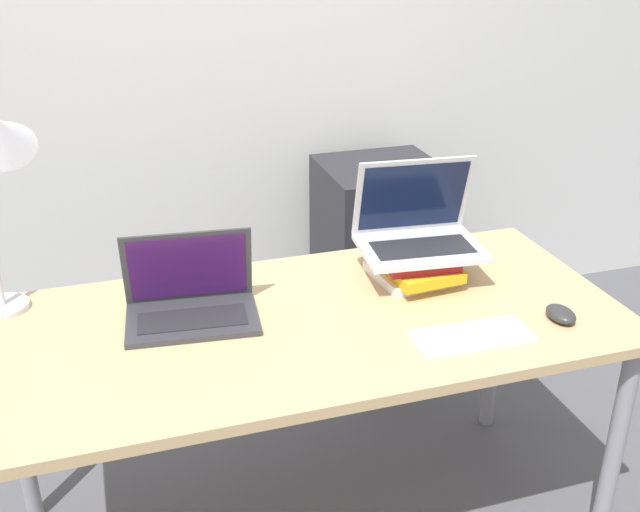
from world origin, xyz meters
The scene contains 9 objects.
wall_back centered at (0.00, 1.71, 1.35)m, with size 8.00×0.05×2.70m.
desk centered at (0.00, 0.39, 0.69)m, with size 1.73×0.78×0.76m.
laptop_left centered at (-0.29, 0.49, 0.81)m, with size 0.37×0.26×0.23m.
book_stack centered at (0.38, 0.53, 0.81)m, with size 0.24×0.29×0.09m.
laptop_on_books centered at (0.39, 0.54, 0.91)m, with size 0.37×0.29×0.26m.
wireless_keyboard centered at (0.38, 0.17, 0.77)m, with size 0.31×0.13×0.01m.
mouse centered at (0.65, 0.18, 0.78)m, with size 0.07×0.10×0.04m.
desk_lamp centered at (-0.70, 0.66, 1.20)m, with size 0.23×0.20×0.58m.
mini_fridge centered at (0.61, 1.36, 0.42)m, with size 0.47×0.48×0.83m.
Camera 1 is at (-0.48, -1.28, 1.76)m, focal length 42.00 mm.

